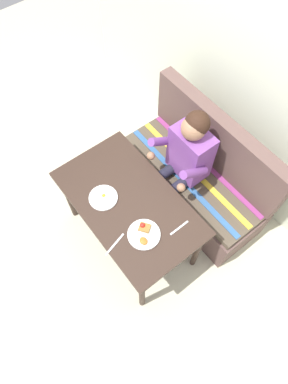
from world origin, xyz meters
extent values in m
plane|color=beige|center=(0.00, 0.00, 0.00)|extent=(8.00, 8.00, 0.00)
cube|color=silver|center=(0.00, 1.27, 1.30)|extent=(4.40, 0.10, 2.60)
cube|color=#36261E|center=(0.00, 0.00, 0.71)|extent=(1.20, 0.70, 0.04)
cylinder|color=#36261E|center=(-0.54, -0.29, 0.34)|extent=(0.05, 0.05, 0.69)
cylinder|color=#36261E|center=(0.54, -0.29, 0.34)|extent=(0.05, 0.05, 0.69)
cylinder|color=#36261E|center=(-0.54, 0.29, 0.34)|extent=(0.05, 0.05, 0.69)
cylinder|color=#36261E|center=(0.54, 0.29, 0.34)|extent=(0.05, 0.05, 0.69)
cube|color=brown|center=(0.00, 0.72, 0.20)|extent=(1.44, 0.56, 0.40)
cube|color=brown|center=(0.00, 0.72, 0.43)|extent=(1.40, 0.52, 0.06)
cube|color=brown|center=(0.00, 0.94, 0.73)|extent=(1.44, 0.12, 0.54)
cube|color=#336099|center=(0.00, 0.58, 0.46)|extent=(1.38, 0.05, 0.01)
cube|color=yellow|center=(0.00, 0.72, 0.46)|extent=(1.38, 0.05, 0.01)
cube|color=#93387A|center=(0.00, 0.86, 0.46)|extent=(1.38, 0.05, 0.01)
cube|color=#7A4293|center=(-0.04, 0.66, 0.76)|extent=(0.34, 0.22, 0.48)
sphere|color=#9E7051|center=(-0.04, 0.64, 1.09)|extent=(0.19, 0.19, 0.19)
sphere|color=#331E14|center=(-0.04, 0.67, 1.12)|extent=(0.19, 0.19, 0.19)
cylinder|color=#7A4293|center=(-0.23, 0.52, 0.83)|extent=(0.07, 0.29, 0.23)
cylinder|color=#7A4293|center=(0.15, 0.52, 0.83)|extent=(0.07, 0.29, 0.23)
sphere|color=#9E7051|center=(-0.23, 0.40, 0.73)|extent=(0.07, 0.07, 0.07)
sphere|color=#9E7051|center=(0.15, 0.40, 0.73)|extent=(0.07, 0.07, 0.07)
cylinder|color=#232333|center=(-0.12, 0.49, 0.52)|extent=(0.09, 0.34, 0.09)
cylinder|color=#232333|center=(-0.12, 0.32, 0.26)|extent=(0.08, 0.08, 0.52)
cube|color=black|center=(-0.12, 0.26, 0.03)|extent=(0.09, 0.20, 0.05)
cylinder|color=#232333|center=(0.05, 0.49, 0.52)|extent=(0.09, 0.34, 0.09)
cylinder|color=#232333|center=(0.05, 0.32, 0.26)|extent=(0.08, 0.08, 0.52)
cube|color=black|center=(0.05, 0.26, 0.03)|extent=(0.09, 0.20, 0.05)
cylinder|color=white|center=(0.28, -0.07, 0.74)|extent=(0.24, 0.24, 0.02)
cube|color=olive|center=(0.25, -0.04, 0.76)|extent=(0.10, 0.10, 0.02)
sphere|color=red|center=(0.23, -0.04, 0.76)|extent=(0.04, 0.04, 0.04)
ellipsoid|color=#CC6623|center=(0.33, -0.11, 0.76)|extent=(0.06, 0.05, 0.02)
cylinder|color=white|center=(-0.14, -0.13, 0.74)|extent=(0.22, 0.22, 0.01)
ellipsoid|color=white|center=(-0.14, -0.13, 0.75)|extent=(0.09, 0.08, 0.01)
sphere|color=yellow|center=(-0.15, -0.12, 0.76)|extent=(0.03, 0.03, 0.03)
cube|color=silver|center=(0.40, 0.17, 0.73)|extent=(0.02, 0.17, 0.00)
cube|color=silver|center=(0.21, -0.28, 0.73)|extent=(0.07, 0.20, 0.00)
camera|label=1|loc=(1.00, -0.63, 3.01)|focal=31.54mm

